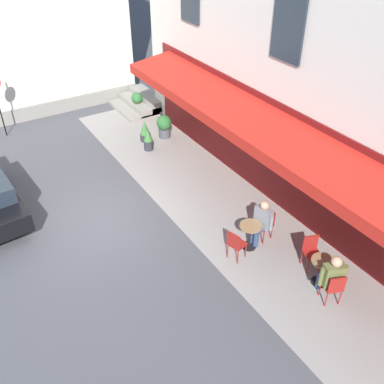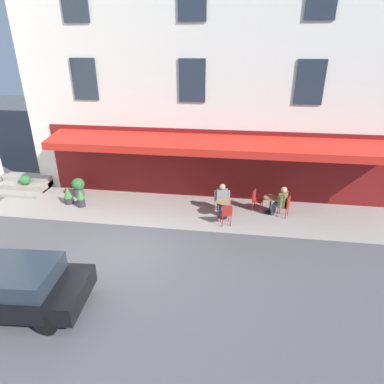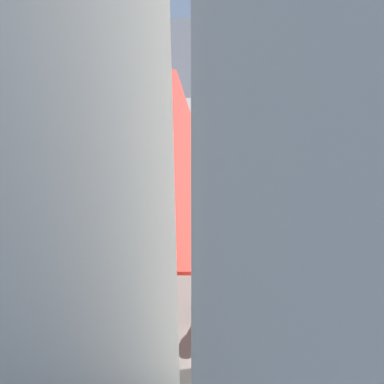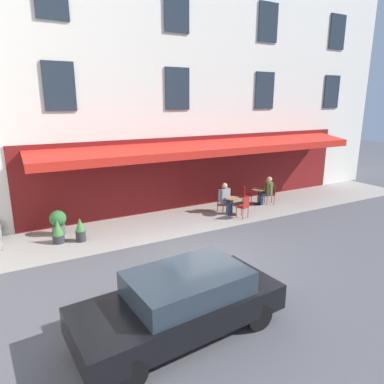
{
  "view_description": "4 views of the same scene",
  "coord_description": "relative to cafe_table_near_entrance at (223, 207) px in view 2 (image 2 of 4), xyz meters",
  "views": [
    {
      "loc": [
        -9.81,
        2.9,
        7.97
      ],
      "look_at": [
        -1.35,
        -2.34,
        0.96
      ],
      "focal_mm": 40.12,
      "sensor_mm": 36.0,
      "label": 1
    },
    {
      "loc": [
        -3.65,
        8.9,
        6.51
      ],
      "look_at": [
        -1.94,
        -3.03,
        1.07
      ],
      "focal_mm": 30.37,
      "sensor_mm": 36.0,
      "label": 2
    },
    {
      "loc": [
        11.94,
        -5.52,
        10.2
      ],
      "look_at": [
        -1.3,
        -3.73,
        1.29
      ],
      "focal_mm": 41.37,
      "sensor_mm": 36.0,
      "label": 3
    },
    {
      "loc": [
        5.0,
        8.46,
        4.66
      ],
      "look_at": [
        -1.34,
        -3.11,
        1.22
      ],
      "focal_mm": 32.27,
      "sensor_mm": 36.0,
      "label": 4
    }
  ],
  "objects": [
    {
      "name": "potted_plant_mid_terrace",
      "position": [
        6.24,
        -0.13,
        -0.08
      ],
      "size": [
        0.34,
        0.34,
        0.84
      ],
      "color": "#2D2D33",
      "rests_on": "ground_plane"
    },
    {
      "name": "potted_plant_under_sign",
      "position": [
        6.82,
        -1.13,
        0.0
      ],
      "size": [
        0.58,
        0.58,
        0.91
      ],
      "color": "#4C4C51",
      "rests_on": "ground_plane"
    },
    {
      "name": "ground_plane",
      "position": [
        3.22,
        3.01,
        -0.49
      ],
      "size": [
        70.0,
        70.0,
        0.0
      ],
      "primitive_type": "plane",
      "color": "#4C4C51"
    },
    {
      "name": "cafe_chair_red_corner_left",
      "position": [
        -0.17,
        0.61,
        0.06
      ],
      "size": [
        0.49,
        0.49,
        0.91
      ],
      "color": "maroon",
      "rests_on": "ground_plane"
    },
    {
      "name": "back_alley_steps",
      "position": [
        9.82,
        -1.59,
        -0.25
      ],
      "size": [
        2.4,
        1.75,
        0.6
      ],
      "color": "gray",
      "rests_on": "ground_plane"
    },
    {
      "name": "seated_companion_in_olive",
      "position": [
        -2.34,
        -0.51,
        0.21
      ],
      "size": [
        0.64,
        0.64,
        1.32
      ],
      "color": "navy",
      "rests_on": "ground_plane"
    },
    {
      "name": "potted_plant_entrance_right",
      "position": [
        9.64,
        -1.33,
        -0.04
      ],
      "size": [
        0.48,
        0.48,
        0.82
      ],
      "color": "brown",
      "rests_on": "ground_plane"
    },
    {
      "name": "cafe_table_mid_terrace",
      "position": [
        -1.96,
        -0.67,
        0.0
      ],
      "size": [
        0.6,
        0.6,
        0.75
      ],
      "color": "black",
      "rests_on": "ground_plane"
    },
    {
      "name": "sidewalk_cafe_terrace",
      "position": [
        -0.03,
        -0.39,
        -0.49
      ],
      "size": [
        20.5,
        3.2,
        0.01
      ],
      "primitive_type": "cube",
      "color": "gray",
      "rests_on": "ground_plane"
    },
    {
      "name": "cafe_chair_red_under_awning",
      "position": [
        -2.54,
        -0.43,
        0.06
      ],
      "size": [
        0.52,
        0.52,
        0.91
      ],
      "color": "maroon",
      "rests_on": "ground_plane"
    },
    {
      "name": "cafe_table_near_entrance",
      "position": [
        0.0,
        0.0,
        0.0
      ],
      "size": [
        0.6,
        0.6,
        0.75
      ],
      "color": "black",
      "rests_on": "ground_plane"
    },
    {
      "name": "cafe_chair_red_by_window",
      "position": [
        0.1,
        -0.62,
        0.06
      ],
      "size": [
        0.46,
        0.46,
        0.91
      ],
      "color": "maroon",
      "rests_on": "ground_plane"
    },
    {
      "name": "parked_car_black",
      "position": [
        5.39,
        5.87,
        0.22
      ],
      "size": [
        4.43,
        2.13,
        1.33
      ],
      "color": "black",
      "rests_on": "ground_plane"
    },
    {
      "name": "cafe_building_facade",
      "position": [
        -0.77,
        -6.48,
        7.0
      ],
      "size": [
        20.0,
        10.7,
        15.0
      ],
      "color": "silver",
      "rests_on": "ground_plane"
    },
    {
      "name": "potted_plant_by_steps",
      "position": [
        6.94,
        -0.35,
        -0.09
      ],
      "size": [
        0.4,
        0.4,
        0.82
      ],
      "color": "#2D2D33",
      "rests_on": "ground_plane"
    },
    {
      "name": "cafe_chair_red_near_door",
      "position": [
        -1.36,
        -0.88,
        0.06
      ],
      "size": [
        0.51,
        0.51,
        0.91
      ],
      "color": "maroon",
      "rests_on": "ground_plane"
    },
    {
      "name": "seated_patron_in_grey",
      "position": [
        0.06,
        -0.41,
        0.21
      ],
      "size": [
        0.65,
        0.58,
        1.3
      ],
      "color": "navy",
      "rests_on": "ground_plane"
    }
  ]
}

